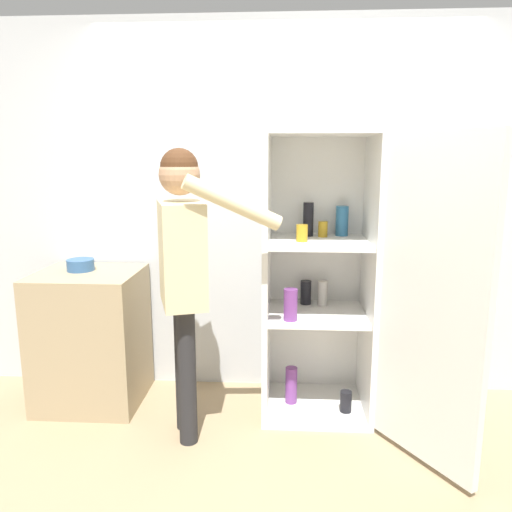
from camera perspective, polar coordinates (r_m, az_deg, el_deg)
The scene contains 6 objects.
ground_plane at distance 2.97m, azimuth 2.65°, elevation -22.36°, with size 12.00×12.00×0.00m, color tan.
wall_back at distance 3.47m, azimuth 3.10°, elevation 5.19°, with size 7.00×0.06×2.55m.
refrigerator at distance 3.12m, azimuth 9.54°, elevation -2.75°, with size 1.09×1.19×1.80m.
person at distance 2.83m, azimuth -8.28°, elevation -0.20°, with size 0.74×0.53×1.69m.
counter at distance 3.56m, azimuth -18.31°, elevation -8.84°, with size 0.66×0.60×0.90m.
bowl at distance 3.49m, azimuth -19.42°, elevation -0.97°, with size 0.18×0.18×0.08m.
Camera 1 is at (0.02, -2.47, 1.65)m, focal length 35.00 mm.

